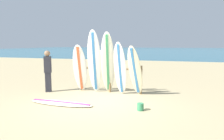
% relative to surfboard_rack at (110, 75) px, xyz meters
% --- Properties ---
extents(ground_plane, '(120.00, 120.00, 0.00)m').
position_rel_surfboard_rack_xyz_m(ground_plane, '(-0.08, -1.73, -0.71)').
color(ground_plane, tan).
extents(ocean_water, '(120.00, 80.00, 0.01)m').
position_rel_surfboard_rack_xyz_m(ocean_water, '(-0.08, 56.27, -0.71)').
color(ocean_water, teal).
rests_on(ocean_water, ground).
extents(surfboard_rack, '(2.61, 0.09, 1.11)m').
position_rel_surfboard_rack_xyz_m(surfboard_rack, '(0.00, 0.00, 0.00)').
color(surfboard_rack, olive).
rests_on(surfboard_rack, ground).
extents(surfboard_leaning_far_left, '(0.66, 0.76, 1.93)m').
position_rel_surfboard_rack_xyz_m(surfboard_leaning_far_left, '(-1.17, -0.30, 0.25)').
color(surfboard_leaning_far_left, white).
rests_on(surfboard_leaning_far_left, ground).
extents(surfboard_leaning_left, '(0.66, 0.86, 2.48)m').
position_rel_surfboard_rack_xyz_m(surfboard_leaning_left, '(-0.52, -0.37, 0.53)').
color(surfboard_leaning_left, white).
rests_on(surfboard_leaning_left, ground).
extents(surfboard_leaning_center_left, '(0.68, 0.90, 2.40)m').
position_rel_surfboard_rack_xyz_m(surfboard_leaning_center_left, '(-0.00, -0.27, 0.49)').
color(surfboard_leaning_center_left, silver).
rests_on(surfboard_leaning_center_left, ground).
extents(surfboard_leaning_center, '(0.51, 0.68, 2.03)m').
position_rel_surfboard_rack_xyz_m(surfboard_leaning_center, '(0.53, -0.41, 0.30)').
color(surfboard_leaning_center, white).
rests_on(surfboard_leaning_center, ground).
extents(surfboard_leaning_center_right, '(0.67, 1.00, 1.90)m').
position_rel_surfboard_rack_xyz_m(surfboard_leaning_center_right, '(1.10, -0.42, 0.24)').
color(surfboard_leaning_center_right, beige).
rests_on(surfboard_leaning_center_right, ground).
extents(surfboard_lying_on_sand, '(2.27, 0.67, 0.08)m').
position_rel_surfboard_rack_xyz_m(surfboard_lying_on_sand, '(-1.05, -2.07, -0.68)').
color(surfboard_lying_on_sand, white).
rests_on(surfboard_lying_on_sand, ground).
extents(beachgoer_standing, '(0.31, 0.26, 1.68)m').
position_rel_surfboard_rack_xyz_m(beachgoer_standing, '(-2.42, -0.66, 0.21)').
color(beachgoer_standing, '#26262D').
rests_on(beachgoer_standing, ground).
extents(small_boat_offshore, '(2.46, 2.90, 0.71)m').
position_rel_surfboard_rack_xyz_m(small_boat_offshore, '(-10.69, 30.02, -0.46)').
color(small_boat_offshore, silver).
rests_on(small_boat_offshore, ocean_water).
extents(sand_bucket, '(0.20, 0.20, 0.22)m').
position_rel_surfboard_rack_xyz_m(sand_bucket, '(1.54, -2.00, -0.60)').
color(sand_bucket, '#388C59').
rests_on(sand_bucket, ground).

